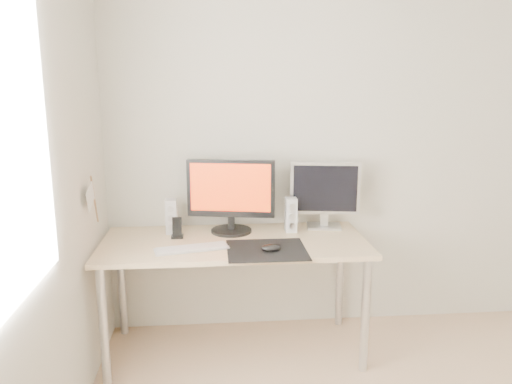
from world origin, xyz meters
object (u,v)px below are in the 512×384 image
mouse (271,248)px  main_monitor (231,193)px  phone_dock (177,232)px  speaker_left (171,216)px  speaker_right (291,215)px  desk (235,253)px  second_monitor (325,192)px  keyboard (192,248)px

mouse → main_monitor: bearing=117.7°
phone_dock → speaker_left: bearing=112.5°
speaker_right → phone_dock: bearing=-174.4°
main_monitor → mouse: bearing=-62.3°
desk → speaker_left: bearing=155.0°
second_monitor → phone_dock: second_monitor is taller
main_monitor → second_monitor: main_monitor is taller
mouse → main_monitor: 0.50m
keyboard → phone_dock: size_ratio=3.36×
mouse → speaker_right: speaker_right is taller
speaker_right → phone_dock: speaker_right is taller
main_monitor → second_monitor: 0.61m
mouse → speaker_right: (0.17, 0.38, 0.09)m
speaker_left → keyboard: size_ratio=0.50×
mouse → desk: (-0.19, 0.23, -0.10)m
second_monitor → keyboard: bearing=-156.4°
speaker_left → desk: bearing=-25.0°
second_monitor → phone_dock: (-0.95, -0.14, -0.20)m
main_monitor → speaker_left: main_monitor is taller
speaker_left → speaker_right: 0.76m
mouse → main_monitor: main_monitor is taller
speaker_right → keyboard: bearing=-154.0°
keyboard → speaker_left: bearing=112.4°
second_monitor → desk: bearing=-159.6°
keyboard → second_monitor: bearing=23.6°
desk → speaker_left: speaker_left is taller
keyboard → phone_dock: (-0.10, 0.23, 0.03)m
speaker_left → speaker_right: (0.76, -0.03, 0.00)m
speaker_right → keyboard: speaker_right is taller
mouse → second_monitor: second_monitor is taller
desk → keyboard: keyboard is taller
desk → keyboard: (-0.25, -0.15, 0.09)m
speaker_left → keyboard: (0.14, -0.33, -0.10)m
second_monitor → speaker_left: size_ratio=2.05×
mouse → desk: size_ratio=0.07×
phone_dock → keyboard: bearing=-67.6°
mouse → speaker_right: 0.43m
speaker_left → phone_dock: 0.13m
mouse → speaker_right: size_ratio=0.51×
second_monitor → phone_dock: bearing=-171.6°
second_monitor → keyboard: size_ratio=1.03×
second_monitor → speaker_left: bearing=-177.5°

